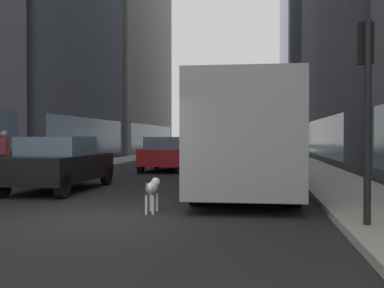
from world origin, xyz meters
The scene contains 14 objects.
ground_plane centered at (0.00, 35.00, 0.00)m, with size 120.00×120.00×0.00m, color #232326.
sidewalk_left centered at (-5.70, 35.00, 0.07)m, with size 2.40×110.00×0.15m, color #9E9991.
sidewalk_right centered at (5.70, 35.00, 0.07)m, with size 2.40×110.00×0.15m, color #ADA89E.
building_left_far centered at (-11.90, 37.40, 12.66)m, with size 9.43×19.52×25.33m.
building_right_far centered at (11.90, 48.53, 12.65)m, with size 11.27×21.60×25.31m.
transit_bus centered at (2.80, 6.26, 1.78)m, with size 2.78×11.53×3.05m.
car_black_suv centered at (-2.80, 4.57, 0.82)m, with size 1.90×4.46×1.62m.
car_red_coupe centered at (-1.20, 13.07, 0.82)m, with size 1.89×4.18×1.62m.
car_yellow_taxi centered at (-1.20, 19.26, 0.82)m, with size 1.72×4.47×1.62m.
car_white_van centered at (-2.80, 29.09, 0.82)m, with size 1.92×4.50×1.62m.
box_truck centered at (1.20, 19.41, 1.67)m, with size 2.30×7.50×3.05m.
dalmatian_dog centered at (0.87, 0.96, 0.51)m, with size 0.22×0.96×0.72m.
pedestrian_with_handbag centered at (-5.50, 6.16, 1.01)m, with size 0.45×0.34×1.69m.
traffic_light_near centered at (4.90, -0.61, 2.44)m, with size 0.24×0.40×3.40m.
Camera 1 is at (3.08, -8.81, 1.61)m, focal length 43.84 mm.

